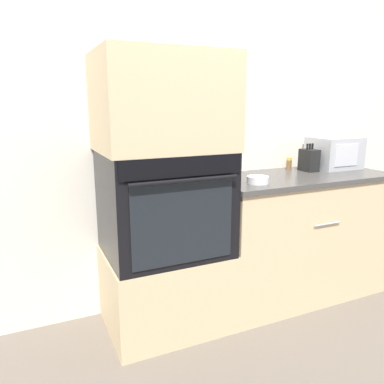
{
  "coord_description": "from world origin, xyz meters",
  "views": [
    {
      "loc": [
        -1.17,
        -1.83,
        1.44
      ],
      "look_at": [
        -0.24,
        0.21,
        0.91
      ],
      "focal_mm": 35.0,
      "sensor_mm": 36.0,
      "label": 1
    }
  ],
  "objects_px": {
    "knife_block": "(309,160)",
    "condiment_jar_near": "(289,164)",
    "bowl": "(258,180)",
    "wall_oven": "(165,203)",
    "condiment_jar_back": "(231,169)",
    "condiment_jar_mid": "(215,168)",
    "microwave": "(334,153)",
    "condiment_jar_far": "(226,176)"
  },
  "relations": [
    {
      "from": "wall_oven",
      "to": "microwave",
      "type": "distance_m",
      "value": 1.52
    },
    {
      "from": "knife_block",
      "to": "condiment_jar_near",
      "type": "xyz_separation_m",
      "value": [
        -0.09,
        0.13,
        -0.04
      ]
    },
    {
      "from": "condiment_jar_near",
      "to": "condiment_jar_mid",
      "type": "xyz_separation_m",
      "value": [
        -0.65,
        0.01,
        0.01
      ]
    },
    {
      "from": "condiment_jar_mid",
      "to": "condiment_jar_far",
      "type": "xyz_separation_m",
      "value": [
        -0.03,
        -0.22,
        -0.02
      ]
    },
    {
      "from": "knife_block",
      "to": "bowl",
      "type": "height_order",
      "value": "knife_block"
    },
    {
      "from": "bowl",
      "to": "condiment_jar_mid",
      "type": "relative_size",
      "value": 1.26
    },
    {
      "from": "wall_oven",
      "to": "condiment_jar_back",
      "type": "bearing_deg",
      "value": 17.72
    },
    {
      "from": "microwave",
      "to": "condiment_jar_mid",
      "type": "distance_m",
      "value": 1.03
    },
    {
      "from": "microwave",
      "to": "condiment_jar_mid",
      "type": "relative_size",
      "value": 3.27
    },
    {
      "from": "bowl",
      "to": "condiment_jar_near",
      "type": "distance_m",
      "value": 0.64
    },
    {
      "from": "knife_block",
      "to": "condiment_jar_far",
      "type": "xyz_separation_m",
      "value": [
        -0.78,
        -0.09,
        -0.05
      ]
    },
    {
      "from": "microwave",
      "to": "condiment_jar_back",
      "type": "relative_size",
      "value": 3.76
    },
    {
      "from": "microwave",
      "to": "knife_block",
      "type": "relative_size",
      "value": 1.75
    },
    {
      "from": "condiment_jar_near",
      "to": "bowl",
      "type": "bearing_deg",
      "value": -146.35
    },
    {
      "from": "condiment_jar_near",
      "to": "condiment_jar_mid",
      "type": "bearing_deg",
      "value": 179.44
    },
    {
      "from": "condiment_jar_near",
      "to": "condiment_jar_back",
      "type": "xyz_separation_m",
      "value": [
        -0.55,
        -0.04,
        0.0
      ]
    },
    {
      "from": "microwave",
      "to": "knife_block",
      "type": "bearing_deg",
      "value": -174.88
    },
    {
      "from": "bowl",
      "to": "condiment_jar_back",
      "type": "distance_m",
      "value": 0.32
    },
    {
      "from": "wall_oven",
      "to": "condiment_jar_mid",
      "type": "distance_m",
      "value": 0.55
    },
    {
      "from": "wall_oven",
      "to": "bowl",
      "type": "xyz_separation_m",
      "value": [
        0.6,
        -0.13,
        0.12
      ]
    },
    {
      "from": "bowl",
      "to": "condiment_jar_mid",
      "type": "xyz_separation_m",
      "value": [
        -0.12,
        0.36,
        0.03
      ]
    },
    {
      "from": "condiment_jar_near",
      "to": "condiment_jar_back",
      "type": "distance_m",
      "value": 0.55
    },
    {
      "from": "condiment_jar_far",
      "to": "microwave",
      "type": "bearing_deg",
      "value": 6.08
    },
    {
      "from": "condiment_jar_near",
      "to": "condiment_jar_far",
      "type": "bearing_deg",
      "value": -162.74
    },
    {
      "from": "condiment_jar_mid",
      "to": "condiment_jar_near",
      "type": "bearing_deg",
      "value": -0.56
    },
    {
      "from": "wall_oven",
      "to": "bowl",
      "type": "bearing_deg",
      "value": -12.75
    },
    {
      "from": "condiment_jar_near",
      "to": "knife_block",
      "type": "bearing_deg",
      "value": -55.41
    },
    {
      "from": "microwave",
      "to": "condiment_jar_near",
      "type": "height_order",
      "value": "microwave"
    },
    {
      "from": "wall_oven",
      "to": "condiment_jar_far",
      "type": "bearing_deg",
      "value": 1.03
    },
    {
      "from": "condiment_jar_back",
      "to": "microwave",
      "type": "bearing_deg",
      "value": -4.18
    },
    {
      "from": "microwave",
      "to": "condiment_jar_mid",
      "type": "height_order",
      "value": "microwave"
    },
    {
      "from": "microwave",
      "to": "condiment_jar_back",
      "type": "height_order",
      "value": "microwave"
    },
    {
      "from": "microwave",
      "to": "knife_block",
      "type": "distance_m",
      "value": 0.28
    },
    {
      "from": "microwave",
      "to": "bowl",
      "type": "bearing_deg",
      "value": -164.18
    },
    {
      "from": "bowl",
      "to": "wall_oven",
      "type": "bearing_deg",
      "value": 167.25
    },
    {
      "from": "condiment_jar_far",
      "to": "bowl",
      "type": "bearing_deg",
      "value": -43.1
    },
    {
      "from": "bowl",
      "to": "condiment_jar_near",
      "type": "xyz_separation_m",
      "value": [
        0.54,
        0.36,
        0.02
      ]
    },
    {
      "from": "wall_oven",
      "to": "microwave",
      "type": "height_order",
      "value": "microwave"
    },
    {
      "from": "microwave",
      "to": "condiment_jar_far",
      "type": "xyz_separation_m",
      "value": [
        -1.05,
        -0.11,
        -0.09
      ]
    },
    {
      "from": "microwave",
      "to": "condiment_jar_mid",
      "type": "xyz_separation_m",
      "value": [
        -1.02,
        0.11,
        -0.07
      ]
    },
    {
      "from": "wall_oven",
      "to": "condiment_jar_back",
      "type": "height_order",
      "value": "wall_oven"
    },
    {
      "from": "bowl",
      "to": "condiment_jar_near",
      "type": "relative_size",
      "value": 1.52
    }
  ]
}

